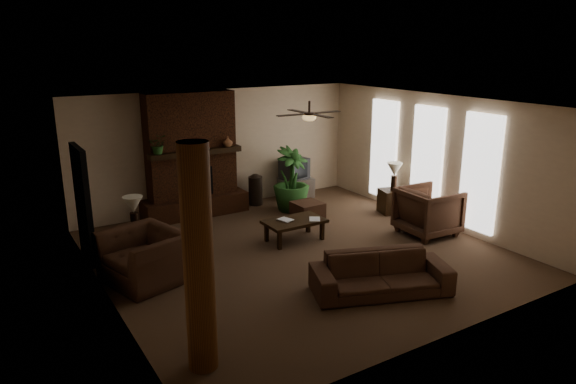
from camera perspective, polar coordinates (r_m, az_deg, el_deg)
room_shell at (r=9.51m, az=1.27°, el=1.17°), size 7.00×7.00×7.00m
fireplace at (r=12.01m, az=-10.39°, el=2.86°), size 2.40×0.70×2.80m
windows at (r=11.84m, az=14.90°, el=3.36°), size 0.08×3.65×2.35m
log_column at (r=6.19m, az=-9.74°, el=-7.39°), size 0.36×0.36×2.80m
doorway at (r=10.03m, az=-21.42°, el=-1.25°), size 0.10×1.00×2.10m
ceiling_fan at (r=9.75m, az=2.33°, el=8.31°), size 1.35×1.35×0.37m
sofa at (r=8.43m, az=10.12°, el=-8.12°), size 2.25×1.36×0.85m
armchair_left at (r=8.96m, az=-15.40°, el=-5.99°), size 1.16×1.48×1.13m
armchair_right at (r=11.11m, az=15.06°, el=-1.80°), size 1.04×1.10×1.08m
coffee_table at (r=10.43m, az=0.71°, el=-3.37°), size 1.20×0.70×0.43m
ottoman at (r=11.71m, az=2.14°, el=-2.08°), size 0.61×0.61×0.40m
tv_stand at (r=13.38m, az=0.88°, el=0.47°), size 0.93×0.65×0.50m
tv at (r=13.22m, az=0.71°, el=2.56°), size 0.75×0.67×0.52m
floor_vase at (r=12.76m, az=-3.56°, el=0.51°), size 0.34×0.34×0.77m
floor_plant at (r=12.28m, az=0.36°, el=-0.12°), size 1.31×1.70×0.84m
side_table_left at (r=9.99m, az=-16.46°, el=-5.54°), size 0.52×0.52×0.55m
lamp_left at (r=9.73m, az=-16.50°, el=-1.60°), size 0.44×0.44×0.65m
side_table_right at (r=12.40m, az=11.18°, el=-0.99°), size 0.62×0.62×0.55m
lamp_right at (r=12.17m, az=11.53°, el=2.22°), size 0.44×0.44×0.65m
mantel_plant at (r=11.38m, az=-13.96°, el=4.85°), size 0.48×0.51×0.33m
mantel_vase at (r=11.92m, az=-6.58°, el=5.45°), size 0.25×0.26×0.22m
book_a at (r=10.27m, az=-0.70°, el=-2.50°), size 0.22×0.08×0.29m
book_b at (r=10.39m, az=2.34°, el=-2.28°), size 0.19×0.14×0.29m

